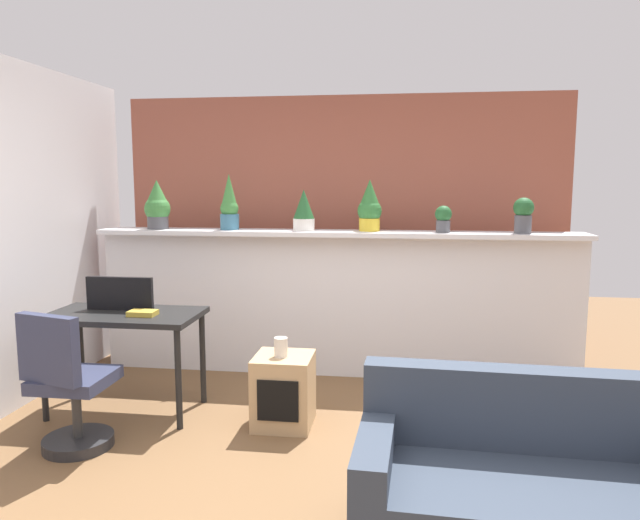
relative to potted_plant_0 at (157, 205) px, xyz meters
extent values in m
plane|color=brown|center=(1.59, -1.96, -1.49)|extent=(12.00, 12.00, 0.00)
cube|color=silver|center=(1.59, 0.04, -0.87)|extent=(4.17, 0.16, 1.24)
cube|color=silver|center=(1.59, 0.00, -0.23)|extent=(4.17, 0.37, 0.04)
cube|color=#9E5442|center=(1.59, 0.64, -0.24)|extent=(4.17, 0.10, 2.50)
cylinder|color=#4C4C51|center=(0.00, 0.00, -0.16)|extent=(0.18, 0.18, 0.11)
sphere|color=#3D843D|center=(0.00, 0.00, -0.03)|extent=(0.23, 0.23, 0.23)
cone|color=#3D843D|center=(0.00, 0.00, 0.12)|extent=(0.19, 0.19, 0.21)
cylinder|color=#386B84|center=(0.66, 0.02, -0.14)|extent=(0.16, 0.16, 0.14)
sphere|color=#3D843D|center=(0.66, 0.02, -0.03)|extent=(0.16, 0.16, 0.16)
cone|color=#3D843D|center=(0.66, 0.02, 0.14)|extent=(0.14, 0.14, 0.27)
cylinder|color=silver|center=(1.32, 0.01, -0.16)|extent=(0.18, 0.18, 0.10)
cone|color=#235B2D|center=(1.32, 0.01, 0.02)|extent=(0.18, 0.18, 0.25)
cylinder|color=gold|center=(1.88, 0.04, -0.16)|extent=(0.18, 0.18, 0.11)
sphere|color=#2D7033|center=(1.88, 0.04, -0.04)|extent=(0.21, 0.21, 0.21)
cone|color=#2D7033|center=(1.88, 0.04, 0.12)|extent=(0.18, 0.18, 0.23)
cylinder|color=#4C4C51|center=(2.50, -0.01, -0.16)|extent=(0.12, 0.12, 0.10)
sphere|color=#235B2D|center=(2.50, -0.01, -0.06)|extent=(0.14, 0.14, 0.14)
cylinder|color=#4C4C51|center=(3.14, -0.02, -0.14)|extent=(0.14, 0.14, 0.15)
sphere|color=#235B2D|center=(3.14, -0.02, 0.00)|extent=(0.16, 0.16, 0.16)
cylinder|color=black|center=(-0.34, -1.28, -1.13)|extent=(0.04, 0.04, 0.71)
cylinder|color=black|center=(0.66, -1.28, -1.13)|extent=(0.04, 0.04, 0.71)
cylinder|color=black|center=(-0.34, -0.78, -1.13)|extent=(0.04, 0.04, 0.71)
cylinder|color=black|center=(0.66, -0.78, -1.13)|extent=(0.04, 0.04, 0.71)
cube|color=black|center=(0.16, -1.03, -0.76)|extent=(1.10, 0.60, 0.04)
cube|color=black|center=(0.09, -0.95, -0.61)|extent=(0.51, 0.04, 0.25)
cylinder|color=#262628|center=(0.12, -1.64, -1.45)|extent=(0.44, 0.44, 0.07)
cylinder|color=#333333|center=(0.12, -1.64, -1.25)|extent=(0.06, 0.06, 0.34)
cube|color=#2D334C|center=(0.12, -1.64, -1.04)|extent=(0.44, 0.44, 0.08)
cube|color=#2D334C|center=(0.07, -1.82, -0.79)|extent=(0.44, 0.18, 0.42)
cube|color=tan|center=(1.36, -1.11, -1.24)|extent=(0.40, 0.40, 0.50)
cube|color=black|center=(1.36, -1.30, -1.24)|extent=(0.28, 0.04, 0.28)
cylinder|color=silver|center=(1.35, -1.14, -0.92)|extent=(0.09, 0.09, 0.13)
cube|color=gold|center=(0.34, -1.10, -0.72)|extent=(0.19, 0.13, 0.04)
cube|color=#333D4C|center=(2.75, -2.44, -1.29)|extent=(1.59, 0.83, 0.40)
cube|color=#333D4C|center=(2.76, -2.14, -0.89)|extent=(1.57, 0.23, 0.40)
cube|color=#333D4C|center=(2.05, -2.41, -1.01)|extent=(0.19, 0.77, 0.16)
camera|label=1|loc=(2.15, -4.99, 0.21)|focal=32.94mm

